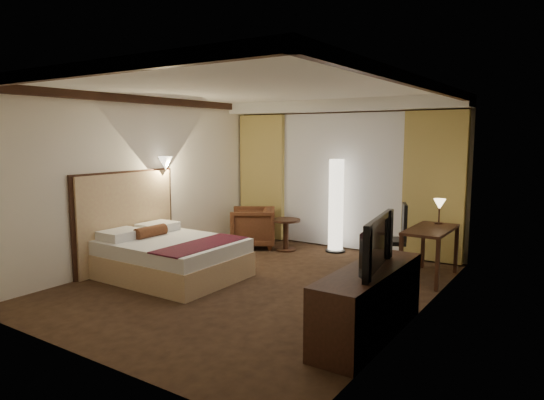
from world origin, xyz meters
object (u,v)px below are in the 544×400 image
Objects in this scene: bed at (172,258)px; floor_lamp at (336,206)px; armchair at (253,225)px; desk at (430,254)px; television at (368,236)px; office_chair at (390,238)px; dresser at (369,302)px; side_table at (286,235)px.

floor_lamp reaches higher than bed.
floor_lamp is (1.47, 0.51, 0.43)m from armchair.
bed is 3.76m from desk.
desk is at bearing -8.71° from television.
bed is at bearing -166.16° from office_chair.
dresser is at bearing -98.20° from office_chair.
desk is 0.61m from office_chair.
bed is 2.27m from armchair.
desk is 1.06× the size of office_chair.
office_chair is 0.93× the size of television.
office_chair reaches higher than side_table.
bed is 3.11m from floor_lamp.
side_table is 0.31× the size of dresser.
side_table reaches higher than bed.
bed is at bearing -147.66° from desk.
television reaches higher than dresser.
dresser reaches higher than bed.
armchair reaches higher than side_table.
television is (-0.03, 0.00, 0.69)m from dresser.
armchair is 3.36m from desk.
armchair is 2.79m from office_chair.
television is (0.60, -2.35, 0.51)m from office_chair.
office_chair is 2.44m from dresser.
armchair is 0.71× the size of desk.
dresser reaches higher than side_table.
side_table is (0.67, 0.09, -0.12)m from armchair.
dresser is 0.69m from television.
desk is at bearing -18.35° from office_chair.
floor_lamp reaches higher than desk.
television is (1.90, -3.16, 0.22)m from floor_lamp.
desk is 2.40m from dresser.
television reaches higher than bed.
floor_lamp is 0.90× the size of dresser.
side_table is 0.34× the size of floor_lamp.
armchair reaches higher than bed.
floor_lamp is 1.45× the size of television.
office_chair is (1.30, -0.81, -0.30)m from floor_lamp.
side_table is 1.05m from floor_lamp.
desk is 0.62× the size of dresser.
floor_lamp is at bearing 124.80° from office_chair.
office_chair is (2.59, 1.96, 0.26)m from bed.
office_chair reaches higher than dresser.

